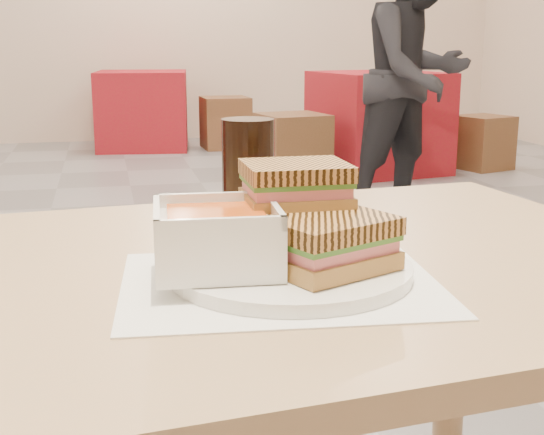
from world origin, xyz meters
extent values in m
cube|color=#9F805A|center=(-0.07, -1.93, 0.73)|extent=(1.27, 0.82, 0.03)
cylinder|color=#9F805A|center=(0.44, -1.58, 0.36)|extent=(0.06, 0.06, 0.72)
cube|color=white|center=(0.02, -2.01, 0.75)|extent=(0.36, 0.29, 0.00)
cylinder|color=white|center=(0.03, -1.99, 0.76)|extent=(0.26, 0.26, 0.01)
cube|color=white|center=(-0.05, -1.99, 0.79)|extent=(0.14, 0.14, 0.05)
cube|color=#DD570F|center=(-0.05, -1.99, 0.82)|extent=(0.11, 0.11, 0.01)
cube|color=white|center=(0.01, -2.00, 0.83)|extent=(0.02, 0.13, 0.02)
cube|color=white|center=(-0.11, -1.99, 0.83)|extent=(0.02, 0.13, 0.02)
cube|color=white|center=(-0.04, -1.93, 0.83)|extent=(0.13, 0.02, 0.02)
cube|color=white|center=(-0.05, -2.05, 0.83)|extent=(0.13, 0.02, 0.02)
cube|color=olive|center=(0.07, -2.02, 0.78)|extent=(0.16, 0.15, 0.02)
cube|color=#D16C74|center=(0.07, -2.02, 0.79)|extent=(0.14, 0.13, 0.01)
cube|color=#386B23|center=(0.07, -2.02, 0.80)|extent=(0.15, 0.14, 0.01)
cube|color=#A47038|center=(0.07, -2.02, 0.81)|extent=(0.16, 0.15, 0.02)
cube|color=olive|center=(0.05, -1.95, 0.83)|extent=(0.12, 0.10, 0.02)
cube|color=#D16C74|center=(0.05, -1.95, 0.84)|extent=(0.11, 0.09, 0.01)
cube|color=#386B23|center=(0.05, -1.95, 0.85)|extent=(0.11, 0.09, 0.01)
cube|color=#A47038|center=(0.05, -1.95, 0.86)|extent=(0.12, 0.10, 0.02)
cylinder|color=black|center=(0.03, -1.78, 0.83)|extent=(0.07, 0.07, 0.15)
cube|color=maroon|center=(1.91, 2.69, 0.38)|extent=(1.00, 1.00, 0.76)
cube|color=maroon|center=(0.20, 4.38, 0.36)|extent=(0.91, 0.91, 0.72)
cube|color=brown|center=(1.14, 2.35, 0.25)|extent=(0.51, 0.51, 0.49)
cube|color=brown|center=(2.76, 2.61, 0.21)|extent=(0.47, 0.47, 0.42)
cube|color=brown|center=(0.03, 4.23, 0.22)|extent=(0.46, 0.46, 0.43)
cube|color=brown|center=(0.96, 4.21, 0.24)|extent=(0.45, 0.45, 0.48)
imported|color=black|center=(1.59, 1.26, 0.81)|extent=(0.95, 0.86, 1.61)
camera|label=1|loc=(-0.16, -2.74, 1.00)|focal=49.07mm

